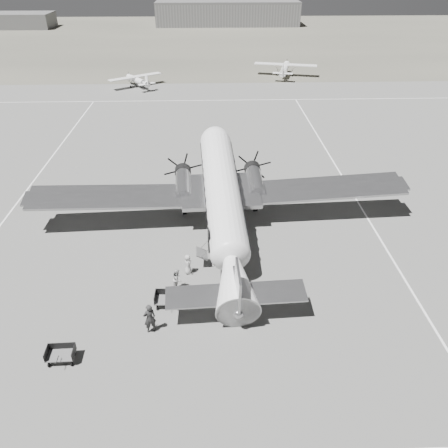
{
  "coord_description": "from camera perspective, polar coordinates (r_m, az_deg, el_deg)",
  "views": [
    {
      "loc": [
        -0.96,
        -24.78,
        18.72
      ],
      "look_at": [
        -0.05,
        1.67,
        2.2
      ],
      "focal_mm": 35.0,
      "sensor_mm": 36.0,
      "label": 1
    }
  ],
  "objects": [
    {
      "name": "dc3_airliner",
      "position": [
        32.57,
        -0.12,
        2.9
      ],
      "size": [
        31.45,
        22.65,
        5.79
      ],
      "primitive_type": null,
      "rotation": [
        0.0,
        0.0,
        0.05
      ],
      "color": "#A7A7A9",
      "rests_on": "ground"
    },
    {
      "name": "passenger",
      "position": [
        29.82,
        -4.74,
        -5.25
      ],
      "size": [
        0.49,
        0.73,
        1.47
      ],
      "primitive_type": "imported",
      "rotation": [
        0.0,
        0.0,
        1.6
      ],
      "color": "#AEAEAB",
      "rests_on": "ground"
    },
    {
      "name": "baggage_cart_near",
      "position": [
        27.61,
        -7.36,
        -9.74
      ],
      "size": [
        1.7,
        1.22,
        0.94
      ],
      "primitive_type": null,
      "rotation": [
        0.0,
        0.0,
        -0.03
      ],
      "color": "#595959",
      "rests_on": "ground"
    },
    {
      "name": "light_plane_right",
      "position": [
        82.2,
        7.96,
        19.35
      ],
      "size": [
        12.9,
        11.38,
        2.3
      ],
      "primitive_type": null,
      "rotation": [
        0.0,
        0.0,
        -0.24
      ],
      "color": "white",
      "rests_on": "ground"
    },
    {
      "name": "taxi_line_right",
      "position": [
        33.65,
        21.14,
        -4.3
      ],
      "size": [
        0.15,
        80.0,
        0.01
      ],
      "primitive_type": "cube",
      "color": "white",
      "rests_on": "ground"
    },
    {
      "name": "ground_crew",
      "position": [
        25.8,
        -9.69,
        -12.02
      ],
      "size": [
        0.85,
        0.74,
        1.98
      ],
      "primitive_type": "imported",
      "rotation": [
        0.0,
        0.0,
        3.58
      ],
      "color": "#282828",
      "rests_on": "ground"
    },
    {
      "name": "hangar_main",
      "position": [
        145.72,
        0.43,
        25.9
      ],
      "size": [
        42.0,
        14.0,
        6.6
      ],
      "color": "slate",
      "rests_on": "ground"
    },
    {
      "name": "taxi_line_left",
      "position": [
        43.02,
        -25.1,
        2.96
      ],
      "size": [
        0.15,
        60.0,
        0.01
      ],
      "primitive_type": "cube",
      "color": "white",
      "rests_on": "ground"
    },
    {
      "name": "ramp_agent",
      "position": [
        28.55,
        -6.09,
        -7.18
      ],
      "size": [
        0.8,
        0.91,
        1.57
      ],
      "primitive_type": "imported",
      "rotation": [
        0.0,
        0.0,
        1.25
      ],
      "color": "#AAAAA7",
      "rests_on": "ground"
    },
    {
      "name": "light_plane_left",
      "position": [
        75.78,
        -11.3,
        17.84
      ],
      "size": [
        11.72,
        11.29,
        1.89
      ],
      "primitive_type": null,
      "rotation": [
        0.0,
        0.0,
        0.61
      ],
      "color": "white",
      "rests_on": "ground"
    },
    {
      "name": "taxi_line_horizon",
      "position": [
        67.44,
        -1.12,
        15.86
      ],
      "size": [
        90.0,
        0.15,
        0.01
      ],
      "primitive_type": "cube",
      "color": "white",
      "rests_on": "ground"
    },
    {
      "name": "shed_secondary",
      "position": [
        150.79,
        -25.06,
        22.96
      ],
      "size": [
        18.0,
        10.0,
        4.0
      ],
      "primitive_type": "cube",
      "color": "#595959",
      "rests_on": "ground"
    },
    {
      "name": "ground",
      "position": [
        31.08,
        0.2,
        -5.07
      ],
      "size": [
        260.0,
        260.0,
        0.0
      ],
      "primitive_type": "plane",
      "color": "slate",
      "rests_on": "ground"
    },
    {
      "name": "baggage_cart_far",
      "position": [
        25.85,
        -20.53,
        -15.71
      ],
      "size": [
        1.59,
        1.15,
        0.88
      ],
      "primitive_type": null,
      "rotation": [
        0.0,
        0.0,
        0.03
      ],
      "color": "#595959",
      "rests_on": "ground"
    },
    {
      "name": "grass_infield",
      "position": [
        121.24,
        -1.62,
        23.08
      ],
      "size": [
        260.0,
        90.0,
        0.01
      ],
      "primitive_type": "cube",
      "color": "#656355",
      "rests_on": "ground"
    }
  ]
}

